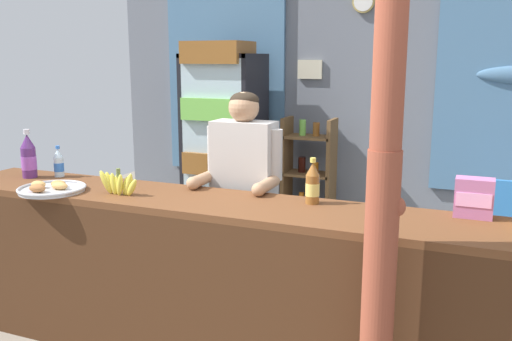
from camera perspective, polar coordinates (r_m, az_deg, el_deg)
The scene contains 14 objects.
ground_plane at distance 4.00m, azimuth 4.08°, elevation -14.00°, with size 7.62×7.62×0.00m, color gray.
back_wall_curtained at distance 5.35m, azimuth 10.74°, elevation 8.52°, with size 5.08×0.22×2.84m.
stall_counter at distance 3.03m, azimuth -2.69°, elevation -10.48°, with size 3.81×0.55×0.95m.
timber_post at distance 2.30m, azimuth 13.16°, elevation 0.68°, with size 0.16×0.14×2.72m.
drink_fridge at distance 5.26m, azimuth -3.38°, elevation 3.90°, with size 0.69×0.62×1.87m.
bottle_shelf_rack at distance 5.23m, azimuth 5.44°, elevation -0.68°, with size 0.48×0.28×1.17m.
plastic_lawn_chair at distance 4.55m, azimuth 22.90°, elevation -5.05°, with size 0.44×0.44×0.86m.
shopkeeper at distance 3.47m, azimuth -1.28°, elevation -1.22°, with size 0.50×0.42×1.52m.
soda_bottle_grape_soda at distance 3.92m, azimuth -22.46°, elevation 1.28°, with size 0.10×0.10×0.32m.
soda_bottle_water at distance 3.89m, azimuth -19.72°, elevation 0.69°, with size 0.06×0.06×0.21m.
soda_bottle_iced_tea at distance 2.99m, azimuth 5.87°, elevation -1.42°, with size 0.08×0.08×0.25m.
snack_box_wafer at distance 2.93m, azimuth 21.61°, elevation -2.64°, with size 0.18×0.11×0.20m.
pastry_tray at distance 3.48m, azimuth -20.41°, elevation -1.74°, with size 0.39×0.39×0.06m.
banana_bunch at distance 3.28m, azimuth -14.04°, elevation -1.38°, with size 0.27×0.06×0.16m.
Camera 1 is at (1.12, -2.25, 1.73)m, focal length 38.69 mm.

